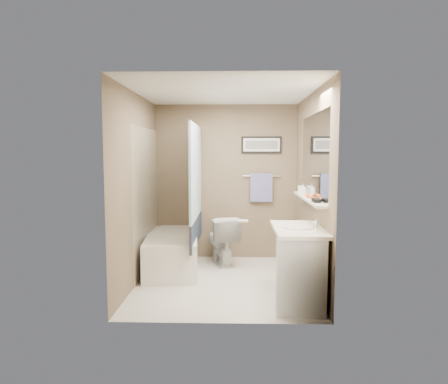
{
  "coord_description": "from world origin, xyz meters",
  "views": [
    {
      "loc": [
        0.14,
        -4.99,
        1.65
      ],
      "look_at": [
        0.0,
        0.15,
        1.15
      ],
      "focal_mm": 32.0,
      "sensor_mm": 36.0,
      "label": 1
    }
  ],
  "objects_px": {
    "vanity": "(299,267)",
    "candle_bowl_far": "(315,200)",
    "hair_brush_back": "(308,196)",
    "toilet": "(222,240)",
    "soap_bottle": "(303,189)",
    "bathtub": "(172,252)",
    "hair_brush_front": "(310,196)",
    "candle_bowl_near": "(317,201)",
    "glass_jar": "(301,189)"
  },
  "relations": [
    {
      "from": "hair_brush_back",
      "to": "soap_bottle",
      "type": "bearing_deg",
      "value": 90.0
    },
    {
      "from": "bathtub",
      "to": "hair_brush_back",
      "type": "bearing_deg",
      "value": -27.47
    },
    {
      "from": "hair_brush_front",
      "to": "soap_bottle",
      "type": "bearing_deg",
      "value": 90.0
    },
    {
      "from": "soap_bottle",
      "to": "hair_brush_front",
      "type": "bearing_deg",
      "value": -90.0
    },
    {
      "from": "candle_bowl_far",
      "to": "hair_brush_back",
      "type": "distance_m",
      "value": 0.44
    },
    {
      "from": "glass_jar",
      "to": "bathtub",
      "type": "bearing_deg",
      "value": 175.07
    },
    {
      "from": "bathtub",
      "to": "hair_brush_front",
      "type": "bearing_deg",
      "value": -29.86
    },
    {
      "from": "toilet",
      "to": "hair_brush_back",
      "type": "height_order",
      "value": "hair_brush_back"
    },
    {
      "from": "soap_bottle",
      "to": "candle_bowl_near",
      "type": "bearing_deg",
      "value": -90.0
    },
    {
      "from": "toilet",
      "to": "soap_bottle",
      "type": "relative_size",
      "value": 5.26
    },
    {
      "from": "vanity",
      "to": "hair_brush_back",
      "type": "distance_m",
      "value": 0.93
    },
    {
      "from": "toilet",
      "to": "vanity",
      "type": "relative_size",
      "value": 0.81
    },
    {
      "from": "hair_brush_back",
      "to": "hair_brush_front",
      "type": "bearing_deg",
      "value": -90.0
    },
    {
      "from": "toilet",
      "to": "hair_brush_back",
      "type": "xyz_separation_m",
      "value": [
        1.09,
        -1.0,
        0.77
      ]
    },
    {
      "from": "bathtub",
      "to": "soap_bottle",
      "type": "xyz_separation_m",
      "value": [
        1.79,
        -0.35,
        0.93
      ]
    },
    {
      "from": "candle_bowl_far",
      "to": "hair_brush_back",
      "type": "xyz_separation_m",
      "value": [
        0.0,
        0.44,
        0.0
      ]
    },
    {
      "from": "vanity",
      "to": "candle_bowl_near",
      "type": "height_order",
      "value": "candle_bowl_near"
    },
    {
      "from": "toilet",
      "to": "hair_brush_front",
      "type": "relative_size",
      "value": 3.33
    },
    {
      "from": "toilet",
      "to": "hair_brush_back",
      "type": "relative_size",
      "value": 3.33
    },
    {
      "from": "toilet",
      "to": "soap_bottle",
      "type": "height_order",
      "value": "soap_bottle"
    },
    {
      "from": "candle_bowl_near",
      "to": "hair_brush_front",
      "type": "bearing_deg",
      "value": 90.0
    },
    {
      "from": "vanity",
      "to": "candle_bowl_far",
      "type": "relative_size",
      "value": 10.0
    },
    {
      "from": "toilet",
      "to": "vanity",
      "type": "xyz_separation_m",
      "value": [
        0.9,
        -1.54,
        0.03
      ]
    },
    {
      "from": "bathtub",
      "to": "toilet",
      "type": "relative_size",
      "value": 2.05
    },
    {
      "from": "candle_bowl_near",
      "to": "vanity",
      "type": "bearing_deg",
      "value": -179.89
    },
    {
      "from": "vanity",
      "to": "toilet",
      "type": "bearing_deg",
      "value": 125.88
    },
    {
      "from": "toilet",
      "to": "hair_brush_front",
      "type": "bearing_deg",
      "value": 117.77
    },
    {
      "from": "bathtub",
      "to": "candle_bowl_near",
      "type": "height_order",
      "value": "candle_bowl_near"
    },
    {
      "from": "candle_bowl_far",
      "to": "hair_brush_front",
      "type": "bearing_deg",
      "value": 90.0
    },
    {
      "from": "vanity",
      "to": "soap_bottle",
      "type": "relative_size",
      "value": 6.47
    },
    {
      "from": "hair_brush_back",
      "to": "soap_bottle",
      "type": "height_order",
      "value": "soap_bottle"
    },
    {
      "from": "candle_bowl_near",
      "to": "candle_bowl_far",
      "type": "bearing_deg",
      "value": 90.0
    },
    {
      "from": "toilet",
      "to": "candle_bowl_far",
      "type": "bearing_deg",
      "value": 109.82
    },
    {
      "from": "hair_brush_back",
      "to": "soap_bottle",
      "type": "relative_size",
      "value": 1.58
    },
    {
      "from": "bathtub",
      "to": "candle_bowl_far",
      "type": "distance_m",
      "value": 2.3
    },
    {
      "from": "bathtub",
      "to": "soap_bottle",
      "type": "distance_m",
      "value": 2.05
    },
    {
      "from": "hair_brush_back",
      "to": "toilet",
      "type": "bearing_deg",
      "value": 137.42
    },
    {
      "from": "candle_bowl_near",
      "to": "soap_bottle",
      "type": "relative_size",
      "value": 0.65
    },
    {
      "from": "candle_bowl_far",
      "to": "glass_jar",
      "type": "relative_size",
      "value": 0.9
    },
    {
      "from": "bathtub",
      "to": "hair_brush_back",
      "type": "xyz_separation_m",
      "value": [
        1.79,
        -0.71,
        0.89
      ]
    },
    {
      "from": "toilet",
      "to": "hair_brush_back",
      "type": "distance_m",
      "value": 1.67
    },
    {
      "from": "candle_bowl_far",
      "to": "hair_brush_front",
      "type": "relative_size",
      "value": 0.41
    },
    {
      "from": "toilet",
      "to": "candle_bowl_far",
      "type": "distance_m",
      "value": 1.96
    },
    {
      "from": "bathtub",
      "to": "vanity",
      "type": "height_order",
      "value": "vanity"
    },
    {
      "from": "hair_brush_front",
      "to": "glass_jar",
      "type": "relative_size",
      "value": 2.2
    },
    {
      "from": "hair_brush_front",
      "to": "candle_bowl_near",
      "type": "bearing_deg",
      "value": -90.0
    },
    {
      "from": "soap_bottle",
      "to": "glass_jar",
      "type": "bearing_deg",
      "value": 90.0
    },
    {
      "from": "bathtub",
      "to": "hair_brush_front",
      "type": "height_order",
      "value": "hair_brush_front"
    },
    {
      "from": "hair_brush_back",
      "to": "glass_jar",
      "type": "xyz_separation_m",
      "value": [
        0.0,
        0.55,
        0.03
      ]
    },
    {
      "from": "hair_brush_front",
      "to": "soap_bottle",
      "type": "distance_m",
      "value": 0.45
    }
  ]
}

